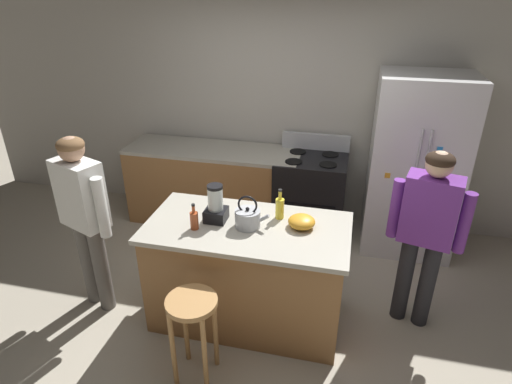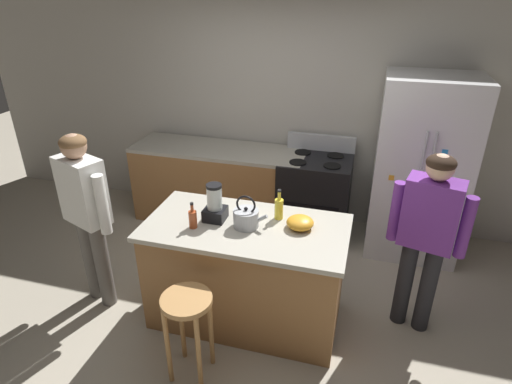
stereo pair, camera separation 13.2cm
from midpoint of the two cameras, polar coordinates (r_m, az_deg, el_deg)
The scene contains 14 objects.
ground_plane at distance 3.91m, azimuth -0.23°, elevation -16.09°, with size 14.00×14.00×0.00m, color #B2A893.
back_wall at distance 4.96m, azimuth 6.06°, elevation 11.21°, with size 8.00×0.10×2.70m, color #BCB7AD.
kitchen_island at distance 3.62m, azimuth -0.25°, elevation -10.71°, with size 1.61×0.82×0.92m.
back_counter_run at distance 5.10m, azimuth -4.11°, elevation 1.02°, with size 2.00×0.64×0.92m.
refrigerator at distance 4.64m, azimuth 21.85°, elevation 2.82°, with size 0.90×0.73×1.87m.
stove_range at distance 4.83m, azimuth 8.58°, elevation -0.57°, with size 0.76×0.65×1.10m.
person_by_island_left at distance 3.78m, azimuth -20.85°, elevation -1.84°, with size 0.58×0.35×1.59m.
person_by_sink_right at distance 3.55m, azimuth 22.90°, elevation -4.64°, with size 0.59×0.31×1.55m.
bar_stool at distance 3.13m, azimuth -7.85°, elevation -16.09°, with size 0.36×0.36×0.70m.
blender_appliance at distance 3.39m, azimuth -4.41°, elevation -1.76°, with size 0.17×0.17×0.31m.
bottle_cooking_sauce at distance 3.32m, azimuth -7.31°, elevation -3.54°, with size 0.06×0.06×0.22m.
bottle_soda at distance 3.42m, azimuth 4.18°, elevation -2.16°, with size 0.07×0.07×0.26m.
mixing_bowl at distance 3.33m, azimuth 7.04°, elevation -4.08°, with size 0.21×0.21×0.10m, color orange.
tea_kettle at distance 3.31m, azimuth -0.17°, elevation -3.43°, with size 0.28×0.20×0.27m.
Camera 2 is at (0.86, -2.75, 2.65)m, focal length 29.99 mm.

